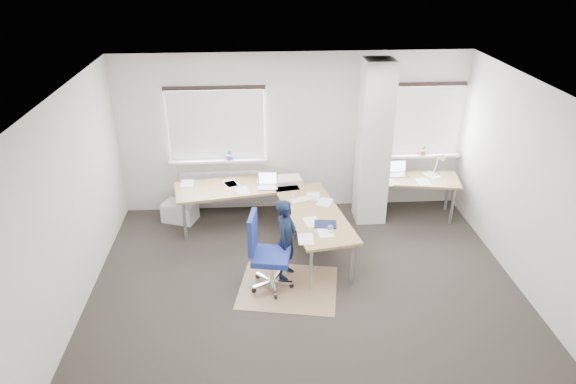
{
  "coord_description": "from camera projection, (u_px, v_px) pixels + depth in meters",
  "views": [
    {
      "loc": [
        -0.65,
        -5.88,
        4.41
      ],
      "look_at": [
        -0.19,
        0.9,
        1.06
      ],
      "focal_mm": 32.0,
      "sensor_mm": 36.0,
      "label": 1
    }
  ],
  "objects": [
    {
      "name": "ground",
      "position": [
        306.0,
        287.0,
        7.25
      ],
      "size": [
        6.0,
        6.0,
        0.0
      ],
      "primitive_type": "plane",
      "color": "#282420",
      "rests_on": "ground"
    },
    {
      "name": "white_crate",
      "position": [
        180.0,
        212.0,
        8.92
      ],
      "size": [
        0.65,
        0.55,
        0.33
      ],
      "primitive_type": "cube",
      "rotation": [
        0.0,
        0.0,
        -0.35
      ],
      "color": "white",
      "rests_on": "ground"
    },
    {
      "name": "room_shell",
      "position": [
        318.0,
        160.0,
        6.9
      ],
      "size": [
        6.04,
        5.04,
        2.82
      ],
      "color": "silver",
      "rests_on": "ground"
    },
    {
      "name": "desk_side",
      "position": [
        417.0,
        180.0,
        8.87
      ],
      "size": [
        1.5,
        0.93,
        1.22
      ],
      "rotation": [
        0.0,
        0.0,
        -0.17
      ],
      "color": "olive",
      "rests_on": "ground"
    },
    {
      "name": "person",
      "position": [
        286.0,
        239.0,
        7.25
      ],
      "size": [
        0.45,
        0.52,
        1.22
      ],
      "primitive_type": "imported",
      "rotation": [
        0.0,
        0.0,
        1.16
      ],
      "color": "black",
      "rests_on": "ground"
    },
    {
      "name": "desk_main",
      "position": [
        276.0,
        200.0,
        8.16
      ],
      "size": [
        2.82,
        2.63,
        0.96
      ],
      "rotation": [
        0.0,
        0.0,
        0.17
      ],
      "color": "olive",
      "rests_on": "ground"
    },
    {
      "name": "task_chair",
      "position": [
        268.0,
        268.0,
        7.13
      ],
      "size": [
        0.63,
        0.62,
        1.14
      ],
      "rotation": [
        0.0,
        0.0,
        -0.17
      ],
      "color": "navy",
      "rests_on": "ground"
    },
    {
      "name": "floor_mat",
      "position": [
        288.0,
        287.0,
        7.24
      ],
      "size": [
        1.53,
        1.37,
        0.01
      ],
      "primitive_type": "cube",
      "rotation": [
        0.0,
        0.0,
        -0.18
      ],
      "color": "#91714F",
      "rests_on": "ground"
    }
  ]
}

